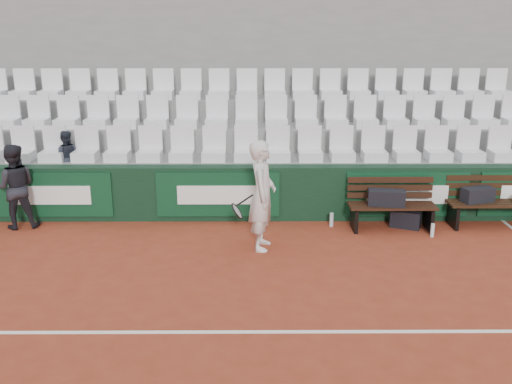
# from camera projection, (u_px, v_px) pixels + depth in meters

# --- Properties ---
(ground) EXTENTS (80.00, 80.00, 0.00)m
(ground) POSITION_uv_depth(u_px,v_px,m) (217.00, 332.00, 6.70)
(ground) COLOR maroon
(ground) RESTS_ON ground
(court_baseline) EXTENTS (18.00, 0.06, 0.01)m
(court_baseline) POSITION_uv_depth(u_px,v_px,m) (217.00, 332.00, 6.70)
(court_baseline) COLOR white
(court_baseline) RESTS_ON ground
(back_barrier) EXTENTS (18.00, 0.34, 1.00)m
(back_barrier) POSITION_uv_depth(u_px,v_px,m) (233.00, 193.00, 10.38)
(back_barrier) COLOR black
(back_barrier) RESTS_ON ground
(grandstand_tier_front) EXTENTS (18.00, 0.95, 1.00)m
(grandstand_tier_front) POSITION_uv_depth(u_px,v_px,m) (231.00, 183.00, 10.99)
(grandstand_tier_front) COLOR gray
(grandstand_tier_front) RESTS_ON ground
(grandstand_tier_mid) EXTENTS (18.00, 0.95, 1.45)m
(grandstand_tier_mid) POSITION_uv_depth(u_px,v_px,m) (232.00, 160.00, 11.83)
(grandstand_tier_mid) COLOR gray
(grandstand_tier_mid) RESTS_ON ground
(grandstand_tier_back) EXTENTS (18.00, 0.95, 1.90)m
(grandstand_tier_back) POSITION_uv_depth(u_px,v_px,m) (234.00, 140.00, 12.67)
(grandstand_tier_back) COLOR gray
(grandstand_tier_back) RESTS_ON ground
(grandstand_rear_wall) EXTENTS (18.00, 0.30, 4.40)m
(grandstand_rear_wall) POSITION_uv_depth(u_px,v_px,m) (234.00, 81.00, 12.91)
(grandstand_rear_wall) COLOR gray
(grandstand_rear_wall) RESTS_ON ground
(seat_row_front) EXTENTS (11.90, 0.44, 0.63)m
(seat_row_front) POSITION_uv_depth(u_px,v_px,m) (230.00, 144.00, 10.58)
(seat_row_front) COLOR white
(seat_row_front) RESTS_ON grandstand_tier_front
(seat_row_mid) EXTENTS (11.90, 0.44, 0.63)m
(seat_row_mid) POSITION_uv_depth(u_px,v_px,m) (231.00, 112.00, 11.36)
(seat_row_mid) COLOR white
(seat_row_mid) RESTS_ON grandstand_tier_mid
(seat_row_back) EXTENTS (11.90, 0.44, 0.63)m
(seat_row_back) POSITION_uv_depth(u_px,v_px,m) (233.00, 84.00, 12.14)
(seat_row_back) COLOR white
(seat_row_back) RESTS_ON grandstand_tier_back
(bench_left) EXTENTS (1.50, 0.56, 0.45)m
(bench_left) POSITION_uv_depth(u_px,v_px,m) (391.00, 217.00, 9.95)
(bench_left) COLOR black
(bench_left) RESTS_ON ground
(bench_right) EXTENTS (1.50, 0.56, 0.45)m
(bench_right) POSITION_uv_depth(u_px,v_px,m) (490.00, 214.00, 10.08)
(bench_right) COLOR black
(bench_right) RESTS_ON ground
(sports_bag_left) EXTENTS (0.66, 0.37, 0.27)m
(sports_bag_left) POSITION_uv_depth(u_px,v_px,m) (386.00, 198.00, 9.82)
(sports_bag_left) COLOR black
(sports_bag_left) RESTS_ON bench_left
(sports_bag_right) EXTENTS (0.60, 0.41, 0.26)m
(sports_bag_right) POSITION_uv_depth(u_px,v_px,m) (478.00, 195.00, 10.01)
(sports_bag_right) COLOR black
(sports_bag_right) RESTS_ON bench_right
(sports_bag_ground) EXTENTS (0.59, 0.49, 0.31)m
(sports_bag_ground) POSITION_uv_depth(u_px,v_px,m) (406.00, 218.00, 10.08)
(sports_bag_ground) COLOR black
(sports_bag_ground) RESTS_ON ground
(water_bottle_near) EXTENTS (0.07, 0.07, 0.25)m
(water_bottle_near) POSITION_uv_depth(u_px,v_px,m) (332.00, 220.00, 10.11)
(water_bottle_near) COLOR silver
(water_bottle_near) RESTS_ON ground
(water_bottle_far) EXTENTS (0.07, 0.07, 0.23)m
(water_bottle_far) POSITION_uv_depth(u_px,v_px,m) (432.00, 230.00, 9.62)
(water_bottle_far) COLOR silver
(water_bottle_far) RESTS_ON ground
(tennis_player) EXTENTS (0.74, 0.69, 1.76)m
(tennis_player) POSITION_uv_depth(u_px,v_px,m) (262.00, 195.00, 8.94)
(tennis_player) COLOR silver
(tennis_player) RESTS_ON ground
(ball_kid) EXTENTS (0.85, 0.74, 1.49)m
(ball_kid) POSITION_uv_depth(u_px,v_px,m) (15.00, 187.00, 9.89)
(ball_kid) COLOR black
(ball_kid) RESTS_ON ground
(spectator_c) EXTENTS (0.54, 0.46, 1.01)m
(spectator_c) POSITION_uv_depth(u_px,v_px,m) (64.00, 134.00, 10.56)
(spectator_c) COLOR #1F242F
(spectator_c) RESTS_ON grandstand_tier_front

